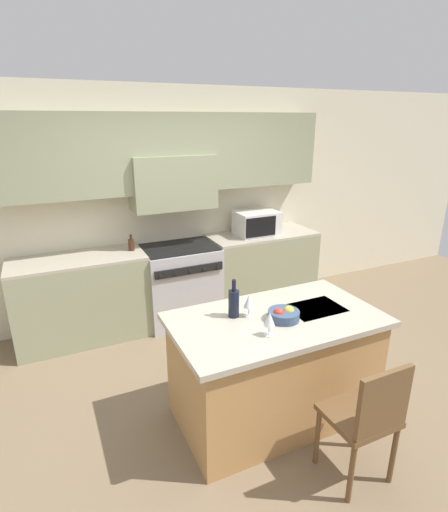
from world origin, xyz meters
name	(u,v)px	position (x,y,z in m)	size (l,w,h in m)	color
ground_plane	(245,400)	(0.00, 0.00, 0.00)	(10.00, 10.00, 0.00)	#7A664C
back_cabinetry	(169,185)	(0.00, 1.96, 1.60)	(10.00, 0.46, 2.70)	beige
back_counter	(180,282)	(0.00, 1.71, 0.47)	(3.64, 0.62, 0.94)	gray
range_stove	(180,283)	(0.00, 1.69, 0.46)	(0.86, 0.70, 0.92)	#B7B7BC
microwave	(257,223)	(1.04, 1.71, 1.09)	(0.52, 0.39, 0.29)	silver
kitchen_island	(274,366)	(0.13, -0.23, 0.45)	(1.62, 0.91, 0.89)	#B7844C
island_chair	(367,415)	(0.32, -1.04, 0.53)	(0.42, 0.40, 0.93)	brown
wine_bottle	(234,303)	(-0.16, -0.08, 1.01)	(0.08, 0.08, 0.30)	black
wine_glass_near	(270,320)	(-0.06, -0.44, 1.01)	(0.08, 0.08, 0.18)	white
wine_glass_far	(249,302)	(-0.06, -0.12, 1.01)	(0.08, 0.08, 0.18)	white
fruit_bowl	(284,315)	(0.16, -0.28, 0.93)	(0.24, 0.24, 0.10)	#384C6B
oil_bottle_on_counter	(131,244)	(-0.54, 1.72, 1.01)	(0.07, 0.07, 0.18)	#422314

